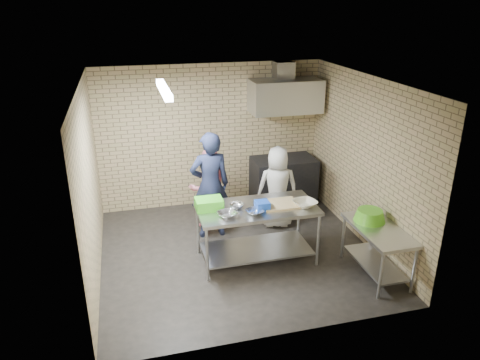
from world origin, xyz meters
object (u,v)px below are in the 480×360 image
object	(u,v)px
stove	(283,180)
green_crate	(209,204)
bottle_green	(304,97)
man_navy	(210,186)
side_counter	(376,251)
blue_tub	(262,205)
green_basin	(370,215)
woman_white	(277,187)
woman_pink	(209,188)
prep_table	(257,233)

from	to	relation	value
stove	green_crate	xyz separation A→B (m)	(-1.81, -1.81, 0.52)
bottle_green	man_navy	xyz separation A→B (m)	(-2.09, -1.22, -1.11)
side_counter	blue_tub	bearing A→B (deg)	154.43
blue_tub	green_basin	bearing A→B (deg)	-17.61
stove	bottle_green	world-z (taller)	bottle_green
stove	green_crate	world-z (taller)	green_crate
blue_tub	bottle_green	world-z (taller)	bottle_green
side_counter	woman_white	distance (m)	2.07
woman_white	side_counter	bearing A→B (deg)	126.69
woman_pink	woman_white	xyz separation A→B (m)	(1.16, -0.29, 0.01)
green_crate	green_basin	world-z (taller)	green_crate
green_basin	woman_white	distance (m)	1.81
side_counter	green_basin	world-z (taller)	green_basin
side_counter	green_crate	size ratio (longest dim) A/B	3.04
stove	blue_tub	xyz separation A→B (m)	(-1.06, -2.03, 0.50)
green_basin	prep_table	bearing A→B (deg)	159.60
bottle_green	side_counter	bearing A→B (deg)	-90.00
blue_tub	man_navy	distance (m)	1.19
green_crate	woman_white	distance (m)	1.65
side_counter	bottle_green	bearing A→B (deg)	90.00
green_crate	man_navy	bearing A→B (deg)	77.95
bottle_green	woman_white	size ratio (longest dim) A/B	0.10
prep_table	side_counter	size ratio (longest dim) A/B	1.48
blue_tub	woman_pink	distance (m)	1.52
prep_table	bottle_green	bearing A→B (deg)	54.19
prep_table	side_counter	bearing A→B (deg)	-27.80
green_basin	side_counter	bearing A→B (deg)	-85.43
bottle_green	stove	bearing A→B (deg)	-151.93
prep_table	stove	size ratio (longest dim) A/B	1.48
side_counter	stove	world-z (taller)	stove
blue_tub	bottle_green	bearing A→B (deg)	56.28
bottle_green	woman_white	world-z (taller)	bottle_green
stove	woman_pink	size ratio (longest dim) A/B	0.84
prep_table	woman_pink	xyz separation A→B (m)	(-0.49, 1.30, 0.27)
bottle_green	man_navy	bearing A→B (deg)	-149.66
blue_tub	bottle_green	size ratio (longest dim) A/B	1.32
stove	woman_white	bearing A→B (deg)	-115.73
side_counter	woman_white	xyz separation A→B (m)	(-0.89, 1.83, 0.35)
prep_table	woman_white	world-z (taller)	woman_white
prep_table	green_basin	size ratio (longest dim) A/B	3.87
prep_table	woman_white	xyz separation A→B (m)	(0.67, 1.01, 0.28)
side_counter	woman_pink	xyz separation A→B (m)	(-2.05, 2.12, 0.34)
prep_table	stove	bearing A→B (deg)	59.99
blue_tub	man_navy	xyz separation A→B (m)	(-0.57, 1.05, -0.04)
prep_table	green_crate	world-z (taller)	green_crate
green_crate	prep_table	bearing A→B (deg)	-9.73
green_crate	woman_pink	distance (m)	1.23
green_crate	stove	bearing A→B (deg)	44.90
green_basin	man_navy	size ratio (longest dim) A/B	0.25
stove	blue_tub	bearing A→B (deg)	-117.68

